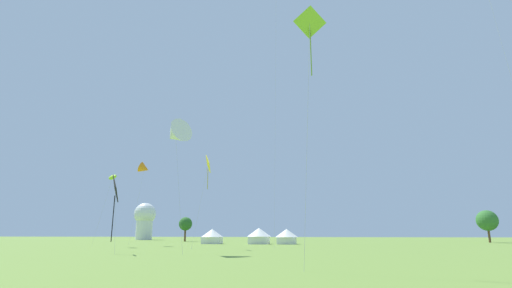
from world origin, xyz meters
TOP-DOWN VIEW (x-y plane):
  - kite_orange_delta at (-22.62, 54.66)m, footprint 2.65×2.06m
  - kite_yellow_diamond at (-8.46, 44.03)m, footprint 1.85×2.62m
  - kite_green_diamond at (0.47, 46.30)m, footprint 1.55×0.75m
  - kite_white_delta at (-8.53, 32.83)m, footprint 3.97×3.93m
  - kite_black_diamond at (-13.69, 31.06)m, footprint 1.83×2.37m
  - kite_lime_parafoil at (-24.54, 48.55)m, footprint 2.80×2.77m
  - kite_lime_diamond at (5.76, 18.25)m, footprint 2.01×1.42m
  - festival_tent_right at (-14.24, 66.33)m, footprint 4.05×4.05m
  - festival_tent_center at (-5.51, 66.33)m, footprint 4.32×4.32m
  - festival_tent_left at (-0.54, 66.33)m, footprint 4.03×4.03m
  - observatory_dome at (-46.90, 105.59)m, footprint 6.40×6.40m
  - tree_distant_left at (39.52, 84.79)m, footprint 4.22×4.22m
  - tree_distant_right at (-26.32, 84.85)m, footprint 3.14×3.14m

SIDE VIEW (x-z plane):
  - festival_tent_left at x=-0.54m, z-range 0.14..2.76m
  - festival_tent_right at x=-14.24m, z-range 0.14..2.77m
  - festival_tent_center at x=-5.51m, z-range 0.15..2.96m
  - tree_distant_right at x=-26.32m, z-range 1.20..6.83m
  - tree_distant_left at x=39.52m, z-range 1.16..7.73m
  - kite_black_diamond at x=-13.69m, z-range 2.12..9.57m
  - observatory_dome at x=-46.90m, z-range 0.61..11.41m
  - kite_lime_parafoil at x=-24.54m, z-range 4.72..15.21m
  - kite_yellow_diamond at x=-8.46m, z-range 4.56..16.42m
  - kite_white_delta at x=-8.53m, z-range 5.12..18.41m
  - kite_orange_delta at x=-22.62m, z-range 5.57..18.88m
  - kite_lime_diamond at x=5.76m, z-range 6.37..21.82m
  - kite_green_diamond at x=0.47m, z-range 15.89..54.61m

